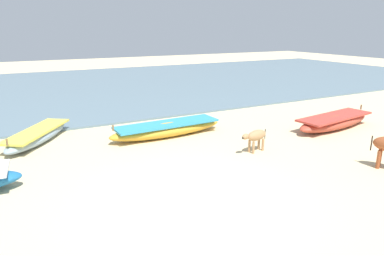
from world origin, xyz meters
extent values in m
plane|color=beige|center=(0.00, 0.00, 0.00)|extent=(80.00, 80.00, 0.00)
cube|color=slate|center=(0.00, 17.12, 0.04)|extent=(60.00, 20.00, 0.08)
ellipsoid|color=#8CA5B7|center=(-2.77, 6.15, 0.22)|extent=(2.74, 3.43, 0.44)
cube|color=#EAD84C|center=(-2.77, 6.15, 0.41)|extent=(2.49, 3.07, 0.07)
cube|color=olive|center=(-2.92, 5.93, 0.34)|extent=(0.70, 0.53, 0.04)
cylinder|color=olive|center=(-3.69, 4.80, 0.54)|extent=(0.06, 0.06, 0.20)
ellipsoid|color=#B74733|center=(7.73, 2.55, 0.26)|extent=(4.16, 1.59, 0.52)
cube|color=#CC3F33|center=(7.73, 2.55, 0.48)|extent=(3.67, 1.50, 0.07)
cube|color=olive|center=(8.03, 2.59, 0.40)|extent=(0.24, 0.91, 0.04)
cylinder|color=olive|center=(9.58, 2.80, 0.62)|extent=(0.06, 0.06, 0.20)
ellipsoid|color=gold|center=(1.50, 4.71, 0.25)|extent=(4.43, 1.20, 0.50)
cube|color=#3399BF|center=(1.50, 4.71, 0.46)|extent=(3.90, 1.16, 0.07)
cube|color=olive|center=(1.17, 4.70, 0.39)|extent=(0.16, 0.87, 0.04)
cylinder|color=olive|center=(-0.52, 4.63, 0.60)|extent=(0.06, 0.06, 0.20)
cylinder|color=#9E4C28|center=(5.70, -0.78, 0.26)|extent=(0.11, 0.11, 0.53)
cylinder|color=#9E4C28|center=(5.50, -0.89, 0.26)|extent=(0.11, 0.11, 0.53)
cylinder|color=#2D2119|center=(5.49, -0.62, 0.67)|extent=(0.03, 0.03, 0.43)
ellipsoid|color=tan|center=(3.35, 1.86, 0.54)|extent=(0.83, 0.46, 0.34)
ellipsoid|color=tan|center=(2.84, 1.76, 0.60)|extent=(0.28, 0.20, 0.19)
sphere|color=#2D2119|center=(2.72, 1.74, 0.57)|extent=(0.08, 0.08, 0.07)
cylinder|color=tan|center=(3.14, 1.73, 0.20)|extent=(0.08, 0.08, 0.39)
cylinder|color=tan|center=(3.11, 1.90, 0.20)|extent=(0.08, 0.08, 0.39)
cylinder|color=tan|center=(3.59, 1.82, 0.20)|extent=(0.08, 0.08, 0.39)
cylinder|color=tan|center=(3.56, 1.99, 0.20)|extent=(0.08, 0.08, 0.39)
cylinder|color=#2D2119|center=(3.76, 1.94, 0.50)|extent=(0.03, 0.03, 0.32)
camera|label=1|loc=(-3.43, -6.52, 3.83)|focal=32.58mm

